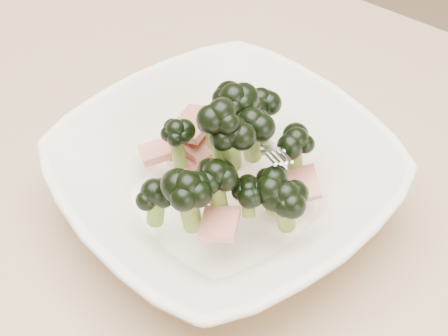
# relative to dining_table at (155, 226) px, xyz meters

# --- Properties ---
(dining_table) EXTENTS (1.20, 0.80, 0.75)m
(dining_table) POSITION_rel_dining_table_xyz_m (0.00, 0.00, 0.00)
(dining_table) COLOR tan
(dining_table) RESTS_ON ground
(broccoli_dish) EXTENTS (0.35, 0.35, 0.14)m
(broccoli_dish) POSITION_rel_dining_table_xyz_m (0.09, 0.01, 0.14)
(broccoli_dish) COLOR white
(broccoli_dish) RESTS_ON dining_table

